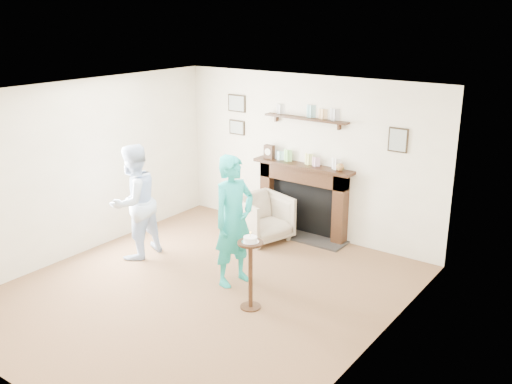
% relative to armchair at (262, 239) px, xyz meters
% --- Properties ---
extents(ground, '(5.00, 5.00, 0.00)m').
position_rel_armchair_xyz_m(ground, '(0.38, -1.85, 0.00)').
color(ground, brown).
rests_on(ground, ground).
extents(room_shell, '(4.54, 5.02, 2.52)m').
position_rel_armchair_xyz_m(room_shell, '(0.38, -1.15, 1.62)').
color(room_shell, beige).
rests_on(room_shell, ground).
extents(armchair, '(0.96, 0.95, 0.70)m').
position_rel_armchair_xyz_m(armchair, '(0.00, 0.00, 0.00)').
color(armchair, tan).
rests_on(armchair, ground).
extents(man, '(0.64, 0.81, 1.65)m').
position_rel_armchair_xyz_m(man, '(-1.11, -1.57, 0.00)').
color(man, silver).
rests_on(man, ground).
extents(woman, '(0.52, 0.69, 1.71)m').
position_rel_armchair_xyz_m(woman, '(0.55, -1.41, 0.00)').
color(woman, '#20B5B3').
rests_on(woman, ground).
extents(pedestal_table, '(0.30, 0.30, 0.97)m').
position_rel_armchair_xyz_m(pedestal_table, '(1.12, -1.83, 0.60)').
color(pedestal_table, black).
rests_on(pedestal_table, ground).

